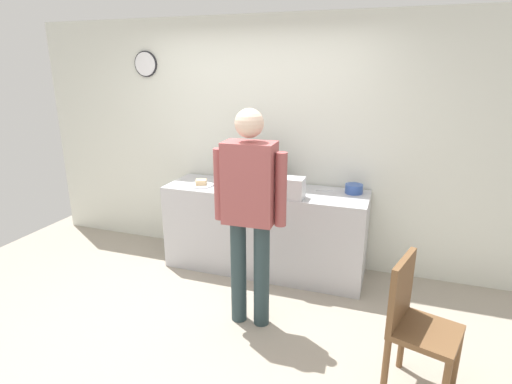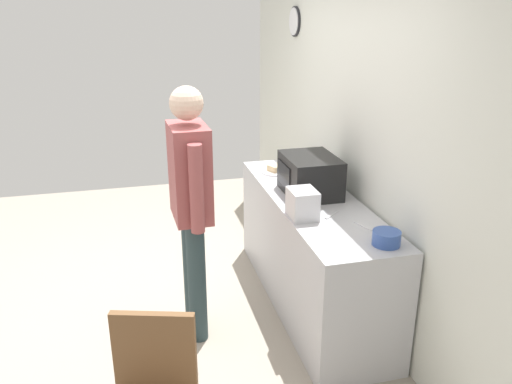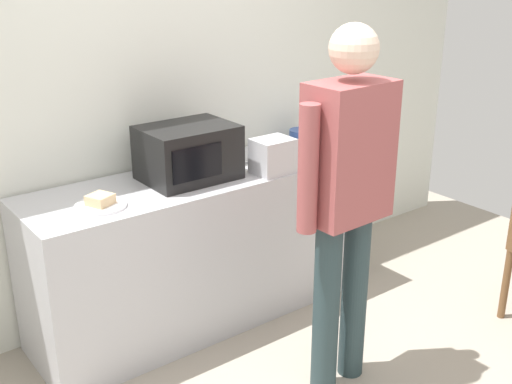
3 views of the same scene
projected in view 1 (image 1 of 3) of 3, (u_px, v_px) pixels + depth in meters
The scene contains 11 objects.
ground_plane at pixel (198, 330), 3.37m from camera, with size 6.00×6.00×0.00m, color #9E9384.
back_wall at pixel (260, 142), 4.44m from camera, with size 5.40×0.13×2.60m.
kitchen_counter at pixel (265, 230), 4.29m from camera, with size 2.08×0.62×0.90m, color #B7B7BC.
microwave at pixel (256, 174), 4.14m from camera, with size 0.50×0.39×0.30m.
sandwich_plate at pixel (201, 184), 4.26m from camera, with size 0.26×0.26×0.07m.
salad_bowl at pixel (354, 189), 4.00m from camera, with size 0.17×0.17×0.09m, color #33519E.
toaster at pixel (292, 188), 3.83m from camera, with size 0.22×0.18×0.20m, color silver.
fork_utensil at pixel (324, 190), 4.09m from camera, with size 0.17×0.02×0.01m, color silver.
spoon_utensil at pixel (299, 192), 4.04m from camera, with size 0.17×0.02×0.01m, color silver.
person_standing at pixel (250, 204), 3.19m from camera, with size 0.59×0.25×1.80m.
wooden_chair at pixel (415, 321), 2.62m from camera, with size 0.50×0.50×0.94m.
Camera 1 is at (1.40, -2.57, 2.09)m, focal length 28.57 mm.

